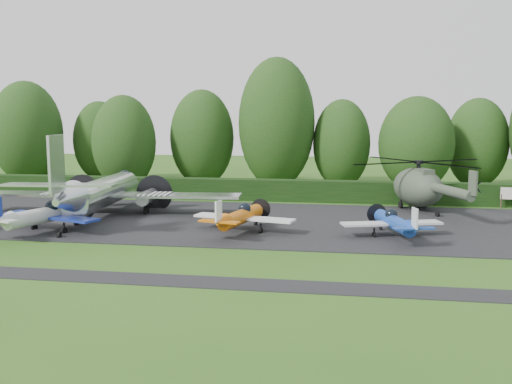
% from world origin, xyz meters
% --- Properties ---
extents(ground, '(160.00, 160.00, 0.00)m').
position_xyz_m(ground, '(0.00, 0.00, 0.00)').
color(ground, '#2B5016').
rests_on(ground, ground).
extents(apron, '(70.00, 18.00, 0.01)m').
position_xyz_m(apron, '(0.00, 10.00, 0.00)').
color(apron, black).
rests_on(apron, ground).
extents(taxiway_verge, '(70.00, 2.00, 0.00)m').
position_xyz_m(taxiway_verge, '(0.00, -6.00, 0.00)').
color(taxiway_verge, black).
rests_on(taxiway_verge, ground).
extents(hedgerow, '(90.00, 1.60, 2.00)m').
position_xyz_m(hedgerow, '(0.00, 21.00, 0.00)').
color(hedgerow, black).
rests_on(hedgerow, ground).
extents(transport_plane, '(21.89, 16.78, 7.01)m').
position_xyz_m(transport_plane, '(-7.04, 10.20, 1.96)').
color(transport_plane, silver).
rests_on(transport_plane, ground).
extents(light_plane_white, '(7.79, 8.19, 2.99)m').
position_xyz_m(light_plane_white, '(-8.21, 3.71, 1.25)').
color(light_plane_white, silver).
rests_on(light_plane_white, ground).
extents(light_plane_orange, '(7.19, 7.55, 2.76)m').
position_xyz_m(light_plane_orange, '(5.12, 5.79, 1.15)').
color(light_plane_orange, '#C75F0B').
rests_on(light_plane_orange, ground).
extents(light_plane_blue, '(6.72, 7.06, 2.58)m').
position_xyz_m(light_plane_blue, '(15.34, 5.76, 1.07)').
color(light_plane_blue, navy).
rests_on(light_plane_blue, ground).
extents(helicopter, '(13.15, 15.40, 4.24)m').
position_xyz_m(helicopter, '(18.15, 17.51, 2.27)').
color(helicopter, '#374233').
rests_on(helicopter, ground).
extents(tree_1, '(7.89, 7.89, 10.04)m').
position_xyz_m(tree_1, '(19.31, 30.31, 5.01)').
color(tree_1, black).
rests_on(tree_1, ground).
extents(tree_2, '(7.21, 7.21, 10.92)m').
position_xyz_m(tree_2, '(-4.19, 31.10, 5.45)').
color(tree_2, black).
rests_on(tree_2, ground).
extents(tree_3, '(6.90, 6.90, 10.22)m').
position_xyz_m(tree_3, '(-11.88, 27.04, 5.10)').
color(tree_3, black).
rests_on(tree_3, ground).
extents(tree_4, '(6.26, 6.26, 9.78)m').
position_xyz_m(tree_4, '(11.49, 31.50, 4.88)').
color(tree_4, black).
rests_on(tree_4, ground).
extents(tree_6, '(8.39, 8.39, 14.33)m').
position_xyz_m(tree_6, '(4.38, 30.67, 7.15)').
color(tree_6, black).
rests_on(tree_6, ground).
extents(tree_7, '(8.16, 8.16, 12.01)m').
position_xyz_m(tree_7, '(-24.93, 29.74, 6.00)').
color(tree_7, black).
rests_on(tree_7, ground).
extents(tree_8, '(6.67, 6.67, 9.94)m').
position_xyz_m(tree_8, '(26.29, 34.27, 4.96)').
color(tree_8, black).
rests_on(tree_8, ground).
extents(tree_9, '(6.42, 6.42, 9.76)m').
position_xyz_m(tree_9, '(-18.04, 34.46, 4.87)').
color(tree_9, black).
rests_on(tree_9, ground).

